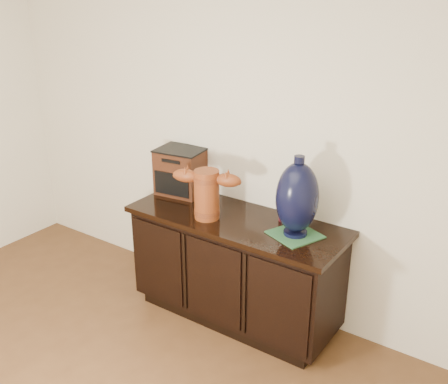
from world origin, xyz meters
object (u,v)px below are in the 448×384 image
Objects in this scene: lamp_base at (297,198)px; spray_can at (284,208)px; terracotta_vessel at (207,192)px; sideboard at (235,268)px; tv_radio at (181,171)px.

lamp_base reaches higher than spray_can.
lamp_base is 2.77× the size of spray_can.
lamp_base reaches higher than terracotta_vessel.
sideboard is 0.75m from lamp_base.
terracotta_vessel is at bearing -38.52° from tv_radio.
tv_radio is (-0.57, 0.14, 0.53)m from sideboard.
lamp_base is at bearing -15.84° from tv_radio.
sideboard is at bearing -179.50° from lamp_base.
terracotta_vessel is (-0.16, -0.10, 0.55)m from sideboard.
tv_radio reaches higher than spray_can.
tv_radio reaches higher than terracotta_vessel.
sideboard is 0.79m from tv_radio.
lamp_base is (0.99, -0.14, 0.08)m from tv_radio.
terracotta_vessel is 0.50m from spray_can.
lamp_base is (0.59, 0.10, 0.06)m from terracotta_vessel.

